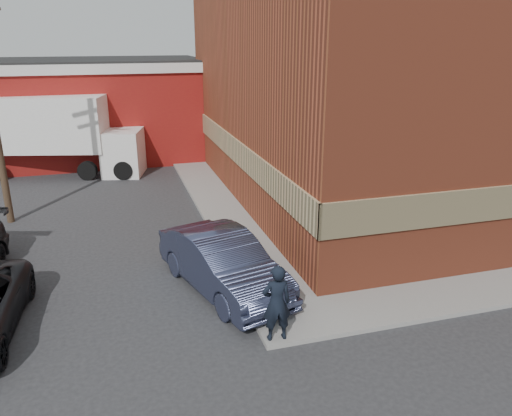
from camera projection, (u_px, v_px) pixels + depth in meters
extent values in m
plane|color=#28282B|center=(264.00, 309.00, 13.18)|extent=(90.00, 90.00, 0.00)
cube|color=#994027|center=(387.00, 91.00, 22.13)|extent=(14.00, 18.00, 9.00)
cube|color=tan|center=(234.00, 149.00, 20.98)|extent=(0.08, 18.16, 1.00)
cube|color=gray|center=(216.00, 202.00, 21.48)|extent=(1.80, 18.00, 0.12)
cube|color=maroon|center=(64.00, 115.00, 28.90)|extent=(16.00, 8.00, 5.00)
cube|color=silver|center=(57.00, 66.00, 28.00)|extent=(16.30, 8.30, 0.50)
cube|color=black|center=(57.00, 60.00, 27.90)|extent=(16.00, 8.00, 0.10)
imported|color=black|center=(277.00, 303.00, 11.37)|extent=(0.70, 0.47, 1.87)
imported|color=#313752|center=(223.00, 263.00, 13.91)|extent=(3.13, 5.32, 1.66)
cube|color=white|center=(42.00, 123.00, 25.02)|extent=(6.70, 3.99, 2.72)
cube|color=#217E3E|center=(34.00, 136.00, 23.96)|extent=(5.89, 1.52, 0.84)
cube|color=white|center=(127.00, 152.00, 25.66)|extent=(2.39, 2.70, 2.30)
cylinder|color=black|center=(12.00, 161.00, 26.65)|extent=(0.99, 0.54, 0.94)
cylinder|color=black|center=(88.00, 171.00, 24.83)|extent=(0.99, 0.54, 0.94)
cylinder|color=black|center=(99.00, 161.00, 26.81)|extent=(0.99, 0.54, 0.94)
cylinder|color=black|center=(124.00, 170.00, 24.89)|extent=(0.99, 0.54, 0.94)
cylinder|color=black|center=(132.00, 160.00, 26.87)|extent=(0.99, 0.54, 0.94)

